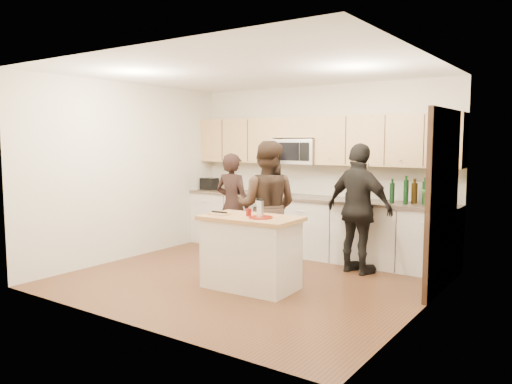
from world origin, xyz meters
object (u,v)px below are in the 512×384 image
Objects in this scene: woman_left at (232,205)px; woman_right at (359,209)px; toaster at (209,184)px; woman_center at (267,207)px; island at (251,252)px.

woman_left is 0.91× the size of woman_right.
toaster is 2.33m from woman_center.
woman_center is at bearing -30.04° from toaster.
woman_center is at bearing 44.04° from woman_right.
woman_right is at bearing 58.38° from island.
toaster reaches higher than island.
island is at bearing 131.85° from woman_left.
woman_left is 2.05m from woman_right.
woman_center reaches higher than woman_right.
woman_left is at bearing -33.86° from toaster.
woman_center is (0.94, -0.44, 0.10)m from woman_left.
woman_right is (1.10, 0.62, -0.02)m from woman_center.
toaster is 0.16× the size of woman_right.
woman_center is (2.01, -1.16, -0.13)m from toaster.
woman_left is at bearing -45.54° from woman_center.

